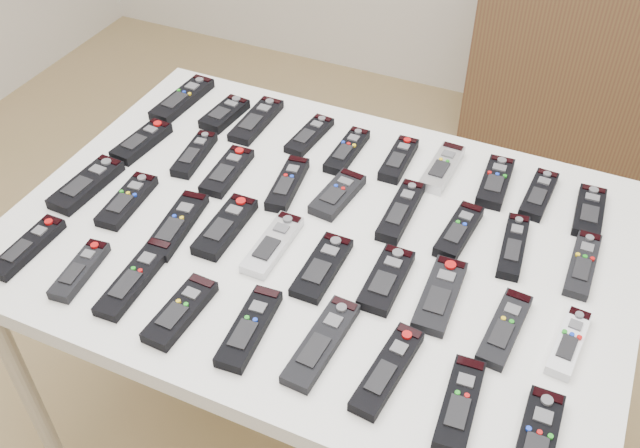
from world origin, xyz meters
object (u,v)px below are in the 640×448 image
at_px(remote_31, 135,278).
at_px(remote_20, 127,201).
at_px(remote_35, 387,370).
at_px(remote_14, 338,194).
at_px(remote_9, 589,212).
at_px(remote_21, 177,225).
at_px(remote_0, 182,99).
at_px(remote_13, 288,184).
at_px(remote_18, 583,264).
at_px(remote_24, 322,267).
at_px(remote_12, 227,171).
at_px(remote_33, 249,328).
at_px(remote_11, 194,154).
at_px(remote_37, 536,443).
at_px(remote_2, 256,120).
at_px(remote_23, 273,244).
at_px(remote_28, 569,343).
at_px(remote_30, 80,270).
at_px(remote_8, 539,195).
at_px(remote_6, 442,168).
at_px(remote_22, 225,226).
at_px(remote_7, 495,182).
at_px(remote_29, 28,247).
at_px(remote_3, 309,135).
at_px(remote_4, 347,151).
at_px(remote_27, 505,328).
at_px(remote_5, 399,159).
at_px(remote_26, 440,295).
at_px(remote_10, 142,142).
at_px(table, 320,252).
at_px(remote_17, 513,246).
at_px(remote_34, 322,343).
at_px(remote_1, 225,114).
at_px(remote_19, 86,184).
at_px(remote_25, 386,279).
at_px(remote_36, 460,404).

bearing_deg(remote_31, remote_20, 126.73).
bearing_deg(remote_35, remote_14, 129.49).
distance_m(remote_9, remote_21, 0.86).
relative_size(remote_0, remote_13, 1.19).
xyz_separation_m(remote_18, remote_24, (-0.45, -0.21, 0.00)).
bearing_deg(remote_12, remote_33, -58.14).
xyz_separation_m(remote_11, remote_37, (0.87, -0.42, 0.00)).
relative_size(remote_11, remote_35, 0.83).
xyz_separation_m(remote_2, remote_23, (0.24, -0.37, 0.00)).
xyz_separation_m(remote_18, remote_28, (0.01, -0.20, 0.00)).
bearing_deg(remote_37, remote_30, 178.67).
height_order(remote_8, remote_13, remote_13).
relative_size(remote_6, remote_13, 0.97).
distance_m(remote_6, remote_22, 0.50).
relative_size(remote_7, remote_30, 1.09).
bearing_deg(remote_23, remote_20, -178.23).
relative_size(remote_29, remote_35, 0.90).
xyz_separation_m(remote_3, remote_4, (0.11, -0.02, 0.00)).
height_order(remote_3, remote_24, same).
bearing_deg(remote_27, remote_6, 125.16).
bearing_deg(remote_7, remote_24, -124.40).
bearing_deg(remote_22, remote_5, 54.92).
relative_size(remote_4, remote_13, 0.98).
bearing_deg(remote_18, remote_31, -153.13).
height_order(remote_12, remote_26, same).
height_order(remote_5, remote_10, same).
height_order(table, remote_22, remote_22).
distance_m(remote_17, remote_20, 0.80).
relative_size(remote_4, remote_7, 1.02).
distance_m(remote_4, remote_9, 0.54).
height_order(remote_23, remote_31, same).
bearing_deg(remote_28, remote_3, 155.53).
bearing_deg(remote_34, remote_0, 141.90).
distance_m(remote_1, remote_4, 0.33).
distance_m(remote_22, remote_30, 0.29).
xyz_separation_m(remote_5, remote_27, (0.34, -0.39, -0.00)).
bearing_deg(remote_23, remote_0, 140.41).
bearing_deg(remote_18, remote_19, -168.99).
bearing_deg(remote_10, remote_28, -5.22).
bearing_deg(remote_35, remote_18, 62.59).
relative_size(remote_20, remote_25, 1.03).
bearing_deg(remote_6, remote_36, -68.13).
bearing_deg(remote_22, table, 23.08).
bearing_deg(remote_36, remote_26, 111.01).
distance_m(remote_28, remote_29, 1.03).
bearing_deg(remote_31, remote_9, 33.66).
bearing_deg(remote_3, remote_27, -29.84).
distance_m(remote_4, remote_21, 0.44).
xyz_separation_m(remote_18, remote_20, (-0.91, -0.20, 0.00)).
bearing_deg(remote_14, remote_12, -167.67).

